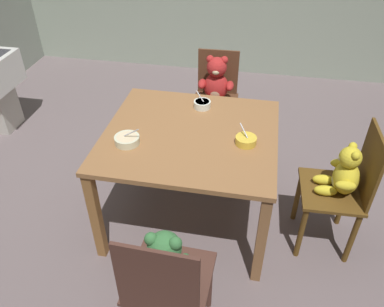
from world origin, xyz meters
TOP-DOWN VIEW (x-y plane):
  - ground_plane at (0.00, 0.00)m, footprint 5.20×5.20m
  - dining_table at (0.00, 0.00)m, footprint 1.10×1.02m
  - teddy_chair_near_right at (0.97, -0.07)m, footprint 0.39×0.41m
  - teddy_chair_near_front at (0.06, -0.93)m, footprint 0.42×0.41m
  - teddy_chair_far_center at (0.04, 0.93)m, footprint 0.39×0.42m
  - porridge_bowl_yellow_near_right at (0.35, -0.05)m, footprint 0.13×0.13m
  - porridge_bowl_white_far_center at (0.02, 0.33)m, footprint 0.12×0.12m
  - porridge_bowl_cream_near_left at (-0.36, -0.18)m, footprint 0.16×0.15m

SIDE VIEW (x-z plane):
  - ground_plane at x=0.00m, z-range -0.04..0.00m
  - teddy_chair_near_right at x=0.97m, z-range 0.09..0.98m
  - teddy_chair_near_front at x=0.06m, z-range 0.12..1.00m
  - teddy_chair_far_center at x=0.04m, z-range 0.14..0.99m
  - dining_table at x=0.00m, z-range 0.27..1.00m
  - porridge_bowl_cream_near_left at x=-0.36m, z-range 0.69..0.81m
  - porridge_bowl_yellow_near_right at x=0.35m, z-range 0.69..0.81m
  - porridge_bowl_white_far_center at x=0.02m, z-range 0.70..0.81m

